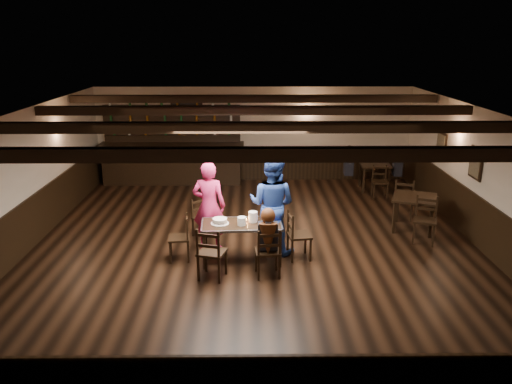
{
  "coord_description": "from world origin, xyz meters",
  "views": [
    {
      "loc": [
        -0.08,
        -9.23,
        4.04
      ],
      "look_at": [
        0.02,
        0.2,
        1.1
      ],
      "focal_mm": 35.0,
      "sensor_mm": 36.0,
      "label": 1
    }
  ],
  "objects_px": {
    "dining_table": "(242,228)",
    "man_blue": "(272,204)",
    "woman_pink": "(209,206)",
    "bar_counter": "(173,158)",
    "chair_near_left": "(210,250)",
    "cake": "(220,221)",
    "chair_near_right": "(268,249)"
  },
  "relations": [
    {
      "from": "dining_table",
      "to": "man_blue",
      "type": "distance_m",
      "value": 0.79
    },
    {
      "from": "woman_pink",
      "to": "bar_counter",
      "type": "relative_size",
      "value": 0.43
    },
    {
      "from": "chair_near_left",
      "to": "dining_table",
      "type": "bearing_deg",
      "value": 55.35
    },
    {
      "from": "chair_near_left",
      "to": "bar_counter",
      "type": "xyz_separation_m",
      "value": [
        -1.54,
        6.1,
        0.17
      ]
    },
    {
      "from": "woman_pink",
      "to": "dining_table",
      "type": "bearing_deg",
      "value": 143.91
    },
    {
      "from": "man_blue",
      "to": "cake",
      "type": "xyz_separation_m",
      "value": [
        -0.98,
        -0.47,
        -0.16
      ]
    },
    {
      "from": "chair_near_left",
      "to": "cake",
      "type": "xyz_separation_m",
      "value": [
        0.13,
        0.74,
        0.24
      ]
    },
    {
      "from": "chair_near_right",
      "to": "bar_counter",
      "type": "relative_size",
      "value": 0.23
    },
    {
      "from": "chair_near_left",
      "to": "chair_near_right",
      "type": "xyz_separation_m",
      "value": [
        1.0,
        0.07,
        -0.02
      ]
    },
    {
      "from": "dining_table",
      "to": "chair_near_right",
      "type": "xyz_separation_m",
      "value": [
        0.47,
        -0.69,
        -0.13
      ]
    },
    {
      "from": "chair_near_right",
      "to": "woman_pink",
      "type": "height_order",
      "value": "woman_pink"
    },
    {
      "from": "chair_near_left",
      "to": "chair_near_right",
      "type": "bearing_deg",
      "value": 3.92
    },
    {
      "from": "woman_pink",
      "to": "chair_near_right",
      "type": "bearing_deg",
      "value": 137.64
    },
    {
      "from": "chair_near_left",
      "to": "woman_pink",
      "type": "distance_m",
      "value": 1.4
    },
    {
      "from": "woman_pink",
      "to": "man_blue",
      "type": "bearing_deg",
      "value": -179.96
    },
    {
      "from": "chair_near_right",
      "to": "dining_table",
      "type": "bearing_deg",
      "value": 124.43
    },
    {
      "from": "woman_pink",
      "to": "cake",
      "type": "height_order",
      "value": "woman_pink"
    },
    {
      "from": "man_blue",
      "to": "bar_counter",
      "type": "bearing_deg",
      "value": -39.03
    },
    {
      "from": "chair_near_left",
      "to": "woman_pink",
      "type": "relative_size",
      "value": 0.54
    },
    {
      "from": "chair_near_left",
      "to": "bar_counter",
      "type": "height_order",
      "value": "bar_counter"
    },
    {
      "from": "chair_near_right",
      "to": "cake",
      "type": "distance_m",
      "value": 1.13
    },
    {
      "from": "chair_near_right",
      "to": "cake",
      "type": "height_order",
      "value": "chair_near_right"
    },
    {
      "from": "chair_near_left",
      "to": "chair_near_right",
      "type": "distance_m",
      "value": 1.0
    },
    {
      "from": "cake",
      "to": "chair_near_right",
      "type": "bearing_deg",
      "value": -37.69
    },
    {
      "from": "cake",
      "to": "man_blue",
      "type": "bearing_deg",
      "value": 25.72
    },
    {
      "from": "dining_table",
      "to": "bar_counter",
      "type": "height_order",
      "value": "bar_counter"
    },
    {
      "from": "chair_near_right",
      "to": "cake",
      "type": "bearing_deg",
      "value": 142.31
    },
    {
      "from": "woman_pink",
      "to": "man_blue",
      "type": "relative_size",
      "value": 0.92
    },
    {
      "from": "man_blue",
      "to": "bar_counter",
      "type": "distance_m",
      "value": 5.57
    },
    {
      "from": "cake",
      "to": "bar_counter",
      "type": "distance_m",
      "value": 5.62
    },
    {
      "from": "woman_pink",
      "to": "bar_counter",
      "type": "bearing_deg",
      "value": -66.64
    },
    {
      "from": "chair_near_left",
      "to": "woman_pink",
      "type": "xyz_separation_m",
      "value": [
        -0.12,
        1.35,
        0.33
      ]
    }
  ]
}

